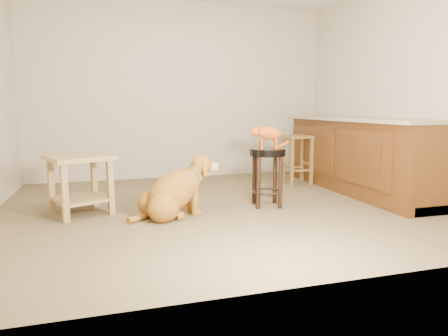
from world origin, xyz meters
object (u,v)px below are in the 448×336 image
object	(u,v)px
golden_retriever	(173,193)
tabby_kitten	(267,134)
side_table	(80,175)
wood_stool	(297,158)
padded_stool	(267,165)

from	to	relation	value
golden_retriever	tabby_kitten	bearing A→B (deg)	-9.01
side_table	wood_stool	bearing A→B (deg)	17.28
wood_stool	side_table	xyz separation A→B (m)	(-2.84, -0.88, 0.04)
padded_stool	side_table	world-z (taller)	padded_stool
padded_stool	tabby_kitten	size ratio (longest dim) A/B	1.33
side_table	golden_retriever	distance (m)	0.96
wood_stool	golden_retriever	world-z (taller)	wood_stool
padded_stool	tabby_kitten	world-z (taller)	tabby_kitten
padded_stool	side_table	xyz separation A→B (m)	(-1.92, 0.23, -0.05)
tabby_kitten	side_table	bearing A→B (deg)	-177.07
golden_retriever	tabby_kitten	world-z (taller)	tabby_kitten
wood_stool	tabby_kitten	world-z (taller)	tabby_kitten
padded_stool	wood_stool	distance (m)	1.45
wood_stool	side_table	world-z (taller)	wood_stool
wood_stool	golden_retriever	size ratio (longest dim) A/B	0.70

